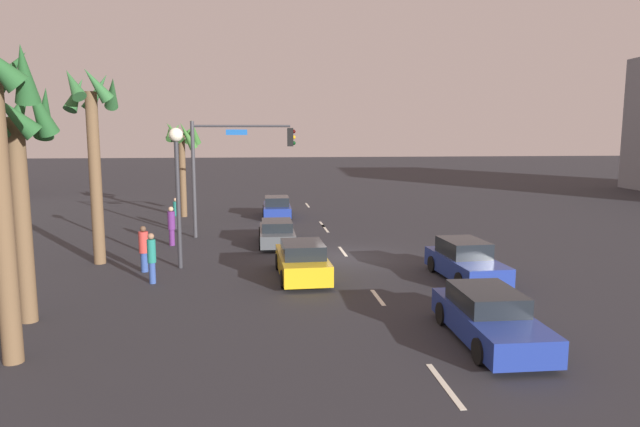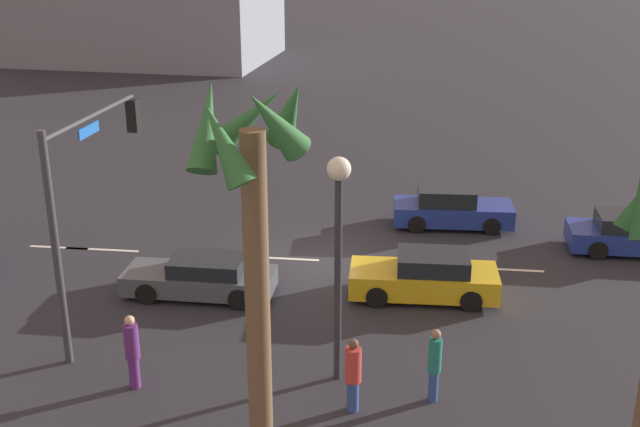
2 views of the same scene
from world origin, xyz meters
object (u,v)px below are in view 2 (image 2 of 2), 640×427
object	(u,v)px
pedestrian_2	(132,350)
car_2	(636,235)
streetlamp	(338,226)
pedestrian_3	(434,363)
palm_tree_1	(251,204)
car_0	(451,209)
car_4	(201,277)
pedestrian_1	(353,373)
traffic_signal	(86,185)
car_1	(425,277)

from	to	relation	value
pedestrian_2	car_2	bearing A→B (deg)	-144.16
streetlamp	pedestrian_3	size ratio (longest dim) A/B	3.04
palm_tree_1	pedestrian_2	bearing A→B (deg)	-34.81
car_0	car_4	bearing A→B (deg)	41.51
car_2	car_4	size ratio (longest dim) A/B	1.02
car_2	car_4	world-z (taller)	car_2
car_4	pedestrian_1	world-z (taller)	pedestrian_1
car_4	traffic_signal	distance (m)	4.85
car_0	pedestrian_2	bearing A→B (deg)	56.33
car_1	traffic_signal	size ratio (longest dim) A/B	0.73
car_2	car_4	distance (m)	14.66
car_1	palm_tree_1	xyz separation A→B (m)	(3.42, 8.28, 5.08)
car_0	pedestrian_2	world-z (taller)	pedestrian_2
traffic_signal	pedestrian_3	bearing A→B (deg)	164.88
streetlamp	palm_tree_1	world-z (taller)	palm_tree_1
car_1	car_4	world-z (taller)	car_1
traffic_signal	streetlamp	bearing A→B (deg)	165.46
car_2	car_4	bearing A→B (deg)	20.05
car_4	traffic_signal	bearing A→B (deg)	46.68
traffic_signal	car_1	bearing A→B (deg)	-161.05
car_4	traffic_signal	size ratio (longest dim) A/B	0.74
car_1	car_4	distance (m)	6.71
car_1	streetlamp	bearing A→B (deg)	65.92
streetlamp	pedestrian_1	distance (m)	3.36
pedestrian_1	pedestrian_3	xyz separation A→B (m)	(-1.84, -0.62, 0.04)
pedestrian_2	palm_tree_1	distance (m)	6.39
streetlamp	pedestrian_1	bearing A→B (deg)	110.39
car_2	traffic_signal	bearing A→B (deg)	24.80
car_1	streetlamp	distance (m)	6.25
car_0	palm_tree_1	size ratio (longest dim) A/B	0.54
car_2	pedestrian_3	xyz separation A→B (m)	(6.92, 9.85, 0.38)
car_2	palm_tree_1	distance (m)	17.21
traffic_signal	pedestrian_2	bearing A→B (deg)	125.20
car_4	streetlamp	bearing A→B (deg)	137.65
car_2	pedestrian_1	xyz separation A→B (m)	(8.76, 10.48, 0.35)
pedestrian_2	traffic_signal	bearing A→B (deg)	-54.80
car_1	pedestrian_3	distance (m)	5.53
streetlamp	palm_tree_1	size ratio (longest dim) A/B	0.70
traffic_signal	pedestrian_3	size ratio (longest dim) A/B	3.26
traffic_signal	palm_tree_1	xyz separation A→B (m)	(-5.49, 5.22, 1.57)
car_0	pedestrian_3	size ratio (longest dim) A/B	2.35
car_4	pedestrian_3	xyz separation A→B (m)	(-6.86, 4.83, 0.43)
pedestrian_1	palm_tree_1	bearing A→B (deg)	50.53
car_0	car_2	distance (m)	6.39
car_1	traffic_signal	bearing A→B (deg)	18.95
palm_tree_1	pedestrian_3	bearing A→B (deg)	-142.47
car_0	car_4	size ratio (longest dim) A/B	0.97
pedestrian_1	palm_tree_1	size ratio (longest dim) A/B	0.23
streetlamp	pedestrian_3	distance (m)	3.87
pedestrian_3	traffic_signal	bearing A→B (deg)	-15.12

